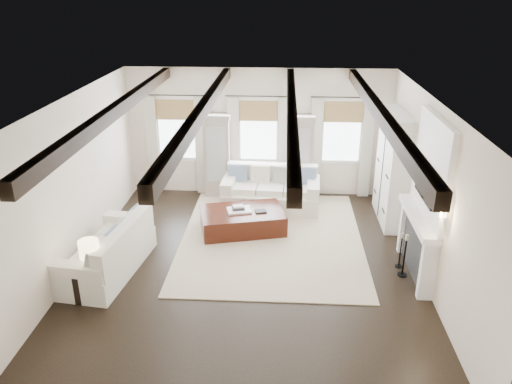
# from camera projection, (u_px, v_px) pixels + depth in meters

# --- Properties ---
(ground) EXTENTS (7.50, 7.50, 0.00)m
(ground) POSITION_uv_depth(u_px,v_px,m) (248.00, 268.00, 9.58)
(ground) COLOR black
(ground) RESTS_ON ground
(room_shell) EXTENTS (6.54, 7.54, 3.22)m
(room_shell) POSITION_uv_depth(u_px,v_px,m) (289.00, 160.00, 9.63)
(room_shell) COLOR white
(room_shell) RESTS_ON ground
(area_rug) EXTENTS (3.81, 4.67, 0.02)m
(area_rug) POSITION_uv_depth(u_px,v_px,m) (272.00, 238.00, 10.69)
(area_rug) COLOR beige
(area_rug) RESTS_ON ground
(sofa_back) EXTENTS (2.36, 1.18, 0.99)m
(sofa_back) POSITION_uv_depth(u_px,v_px,m) (271.00, 191.00, 12.06)
(sofa_back) COLOR white
(sofa_back) RESTS_ON ground
(sofa_left) EXTENTS (1.32, 2.38, 0.97)m
(sofa_left) POSITION_uv_depth(u_px,v_px,m) (111.00, 252.00, 9.33)
(sofa_left) COLOR white
(sofa_left) RESTS_ON ground
(ottoman) EXTENTS (1.99, 1.50, 0.47)m
(ottoman) POSITION_uv_depth(u_px,v_px,m) (242.00, 221.00, 10.94)
(ottoman) COLOR black
(ottoman) RESTS_ON ground
(tray) EXTENTS (0.58, 0.49, 0.04)m
(tray) POSITION_uv_depth(u_px,v_px,m) (239.00, 210.00, 10.84)
(tray) COLOR white
(tray) RESTS_ON ottoman
(book_lower) EXTENTS (0.30, 0.26, 0.04)m
(book_lower) POSITION_uv_depth(u_px,v_px,m) (238.00, 208.00, 10.84)
(book_lower) COLOR #262628
(book_lower) RESTS_ON tray
(book_upper) EXTENTS (0.25, 0.22, 0.03)m
(book_upper) POSITION_uv_depth(u_px,v_px,m) (238.00, 206.00, 10.85)
(book_upper) COLOR beige
(book_upper) RESTS_ON book_lower
(book_loose) EXTENTS (0.28, 0.23, 0.03)m
(book_loose) POSITION_uv_depth(u_px,v_px,m) (261.00, 211.00, 10.81)
(book_loose) COLOR #262628
(book_loose) RESTS_ON ottoman
(side_table_front) EXTENTS (0.52, 0.52, 0.52)m
(side_table_front) POSITION_uv_depth(u_px,v_px,m) (94.00, 284.00, 8.59)
(side_table_front) COLOR black
(side_table_front) RESTS_ON ground
(lamp_front) EXTENTS (0.34, 0.34, 0.59)m
(lamp_front) POSITION_uv_depth(u_px,v_px,m) (89.00, 251.00, 8.33)
(lamp_front) COLOR black
(lamp_front) RESTS_ON side_table_front
(side_table_back) EXTENTS (0.36, 0.36, 0.54)m
(side_table_back) POSITION_uv_depth(u_px,v_px,m) (213.00, 182.00, 12.98)
(side_table_back) COLOR black
(side_table_back) RESTS_ON ground
(lamp_back) EXTENTS (0.33, 0.33, 0.56)m
(lamp_back) POSITION_uv_depth(u_px,v_px,m) (212.00, 158.00, 12.73)
(lamp_back) COLOR black
(lamp_back) RESTS_ON side_table_back
(candlestick_near) EXTENTS (0.17, 0.17, 0.85)m
(candlestick_near) POSITION_uv_depth(u_px,v_px,m) (404.00, 259.00, 9.20)
(candlestick_near) COLOR black
(candlestick_near) RESTS_ON ground
(candlestick_far) EXTENTS (0.15, 0.15, 0.72)m
(candlestick_far) POSITION_uv_depth(u_px,v_px,m) (400.00, 253.00, 9.51)
(candlestick_far) COLOR black
(candlestick_far) RESTS_ON ground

